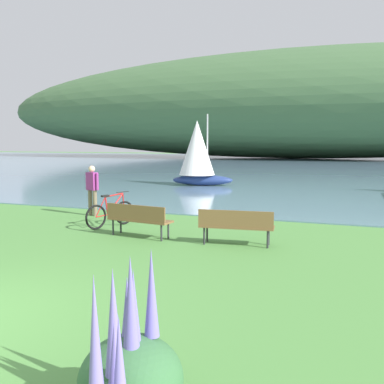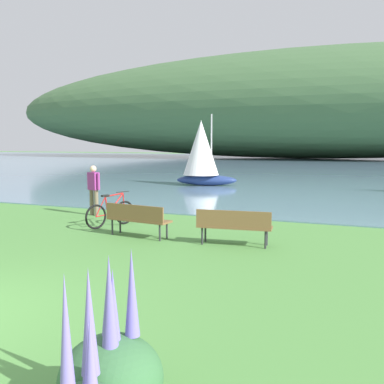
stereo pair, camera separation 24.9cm
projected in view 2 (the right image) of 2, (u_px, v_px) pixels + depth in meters
name	position (u px, v px, depth m)	size (l,w,h in m)	color
bay_water	(313.00, 164.00, 51.55)	(180.00, 80.00, 0.04)	#6B8EA8
distant_hillside	(302.00, 105.00, 68.42)	(110.00, 28.00, 17.15)	#42663D
park_bench_near_camera	(234.00, 224.00, 10.23)	(1.84, 0.67, 0.88)	brown
park_bench_further_along	(137.00, 218.00, 11.17)	(1.85, 0.71, 0.88)	brown
bicycle_leaning_near_bench	(111.00, 213.00, 12.61)	(0.67, 1.68, 1.01)	black
person_at_shoreline	(94.00, 187.00, 14.53)	(0.59, 0.32, 1.71)	#72604C
echium_bush_beside_closest	(112.00, 373.00, 3.78)	(0.94, 0.94, 1.53)	#386B3D
sailboat_mid_bay	(202.00, 152.00, 24.50)	(3.60, 2.50, 4.08)	navy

